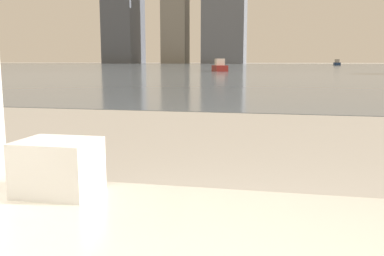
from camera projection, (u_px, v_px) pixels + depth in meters
The scene contains 6 objects.
towel_stack at pixel (58, 167), 1.26m from camera, with size 0.22×0.18×0.16m.
harbor_water at pixel (280, 67), 60.41m from camera, with size 180.00×110.00×0.01m.
harbor_boat_3 at pixel (337, 63), 75.45m from camera, with size 0.99×2.84×1.06m.
harbor_boat_5 at pixel (220, 67), 34.98m from camera, with size 1.72×2.88×1.02m.
skyline_tower_0 at pixel (123, 6), 121.10m from camera, with size 8.58×13.19×31.99m.
skyline_tower_2 at pixel (225, 23), 115.95m from camera, with size 11.32×10.12×22.01m.
Camera 1 is at (0.50, -0.27, 0.90)m, focal length 40.00 mm.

